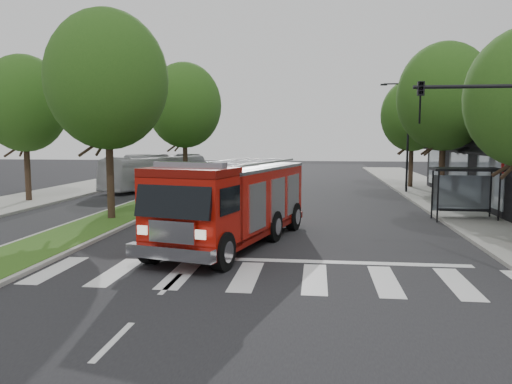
% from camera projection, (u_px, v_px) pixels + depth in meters
% --- Properties ---
extents(ground, '(140.00, 140.00, 0.00)m').
position_uv_depth(ground, '(203.00, 252.00, 17.92)').
color(ground, black).
rests_on(ground, ground).
extents(sidewalk_right, '(5.00, 80.00, 0.15)m').
position_uv_depth(sidewalk_right, '(478.00, 214.00, 26.26)').
color(sidewalk_right, gray).
rests_on(sidewalk_right, ground).
extents(sidewalk_left, '(5.00, 80.00, 0.15)m').
position_uv_depth(sidewalk_left, '(2.00, 205.00, 29.53)').
color(sidewalk_left, gray).
rests_on(sidewalk_left, ground).
extents(median, '(3.00, 50.00, 0.15)m').
position_uv_depth(median, '(179.00, 193.00, 36.39)').
color(median, gray).
rests_on(median, ground).
extents(bus_shelter, '(3.20, 1.60, 2.61)m').
position_uv_depth(bus_shelter, '(465.00, 179.00, 24.37)').
color(bus_shelter, black).
rests_on(bus_shelter, ground).
extents(tree_right_mid, '(5.60, 5.60, 9.72)m').
position_uv_depth(tree_right_mid, '(445.00, 97.00, 29.63)').
color(tree_right_mid, black).
rests_on(tree_right_mid, ground).
extents(tree_right_far, '(5.00, 5.00, 8.73)m').
position_uv_depth(tree_right_far, '(413.00, 115.00, 39.56)').
color(tree_right_far, black).
rests_on(tree_right_far, ground).
extents(tree_median_near, '(5.80, 5.80, 10.16)m').
position_uv_depth(tree_median_near, '(107.00, 80.00, 23.82)').
color(tree_median_near, black).
rests_on(tree_median_near, ground).
extents(tree_median_far, '(5.60, 5.60, 9.72)m').
position_uv_depth(tree_median_far, '(184.00, 105.00, 37.67)').
color(tree_median_far, black).
rests_on(tree_median_far, ground).
extents(tree_left_mid, '(5.20, 5.20, 9.16)m').
position_uv_depth(tree_left_mid, '(24.00, 104.00, 30.78)').
color(tree_left_mid, black).
rests_on(tree_left_mid, ground).
extents(streetlight_right_far, '(2.11, 0.20, 8.00)m').
position_uv_depth(streetlight_right_far, '(406.00, 132.00, 35.91)').
color(streetlight_right_far, black).
rests_on(streetlight_right_far, ground).
extents(fire_engine, '(5.12, 9.96, 3.31)m').
position_uv_depth(fire_engine, '(233.00, 203.00, 19.05)').
color(fire_engine, '#640A05').
rests_on(fire_engine, ground).
extents(city_bus, '(6.08, 10.13, 2.79)m').
position_uv_depth(city_bus, '(156.00, 172.00, 38.96)').
color(city_bus, '#ACACB0').
rests_on(city_bus, ground).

